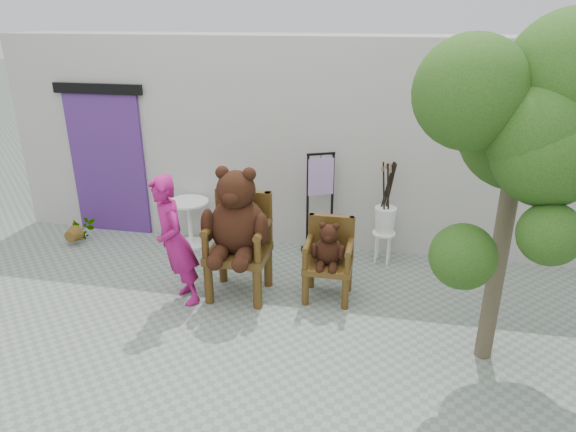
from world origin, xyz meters
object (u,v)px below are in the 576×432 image
object	(u,v)px
cafe_table	(189,218)
display_stand	(320,217)
stool_bucket	(385,220)
chair_small	(329,252)
tree	(537,116)
person	(175,241)
chair_big	(238,226)

from	to	relation	value
cafe_table	display_stand	xyz separation A→B (m)	(1.95, 0.07, 0.14)
display_stand	stool_bucket	world-z (taller)	display_stand
stool_bucket	display_stand	bearing A→B (deg)	175.32
chair_small	cafe_table	distance (m)	2.48
cafe_table	tree	size ratio (longest dim) A/B	0.21
chair_small	display_stand	world-z (taller)	display_stand
person	display_stand	bearing A→B (deg)	96.22
cafe_table	stool_bucket	distance (m)	2.87
person	cafe_table	bearing A→B (deg)	154.34
person	tree	size ratio (longest dim) A/B	0.48
chair_small	tree	size ratio (longest dim) A/B	0.30
person	stool_bucket	distance (m)	2.87
chair_small	person	xyz separation A→B (m)	(-1.75, -0.50, 0.21)
display_stand	tree	bearing A→B (deg)	-68.07
chair_big	cafe_table	bearing A→B (deg)	132.45
person	tree	xyz separation A→B (m)	(3.59, -0.36, 1.66)
chair_big	stool_bucket	bearing A→B (deg)	35.76
chair_small	stool_bucket	world-z (taller)	stool_bucket
person	tree	world-z (taller)	tree
chair_big	cafe_table	size ratio (longest dim) A/B	2.35
cafe_table	display_stand	world-z (taller)	display_stand
chair_small	cafe_table	xyz separation A→B (m)	(-2.22, 1.09, -0.16)
chair_small	tree	xyz separation A→B (m)	(1.84, -0.86, 1.87)
chair_big	cafe_table	xyz separation A→B (m)	(-1.14, 1.24, -0.48)
chair_big	stool_bucket	world-z (taller)	chair_big
chair_big	person	size ratio (longest dim) A/B	1.02
chair_big	display_stand	distance (m)	1.58
display_stand	chair_small	bearing A→B (deg)	-100.87
cafe_table	stool_bucket	world-z (taller)	stool_bucket
chair_big	chair_small	world-z (taller)	chair_big
chair_big	tree	world-z (taller)	tree
cafe_table	stool_bucket	bearing A→B (deg)	-0.05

